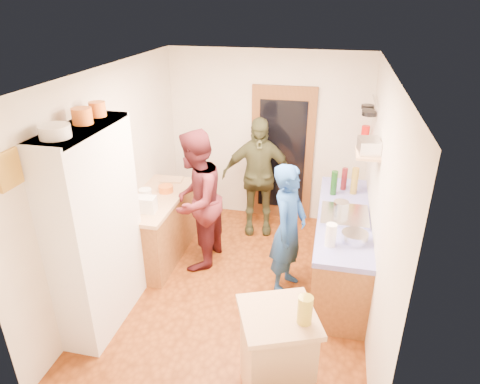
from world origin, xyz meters
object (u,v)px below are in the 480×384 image
(hutch_body, at_px, (96,230))
(person_hob, at_px, (290,231))
(right_counter_base, at_px, (340,248))
(island_base, at_px, (276,357))
(person_left, at_px, (200,200))
(person_back, at_px, (259,177))

(hutch_body, xyz_separation_m, person_hob, (1.89, 0.93, -0.29))
(hutch_body, distance_m, right_counter_base, 2.90)
(hutch_body, bearing_deg, right_counter_base, 27.47)
(island_base, relative_size, person_left, 0.47)
(hutch_body, bearing_deg, island_base, -17.52)
(person_hob, distance_m, person_left, 1.25)
(person_left, bearing_deg, hutch_body, -24.42)
(person_left, relative_size, person_back, 1.04)
(person_hob, bearing_deg, person_back, 39.81)
(person_hob, bearing_deg, person_left, 89.26)
(person_left, bearing_deg, island_base, 38.57)
(hutch_body, height_order, person_left, hutch_body)
(island_base, relative_size, person_back, 0.49)
(person_hob, bearing_deg, hutch_body, 130.99)
(right_counter_base, height_order, person_left, person_left)
(right_counter_base, xyz_separation_m, person_left, (-1.80, -0.04, 0.50))
(right_counter_base, relative_size, person_back, 1.25)
(right_counter_base, relative_size, person_left, 1.20)
(hutch_body, bearing_deg, person_back, 60.25)
(person_hob, distance_m, person_back, 1.45)
(hutch_body, xyz_separation_m, right_counter_base, (2.50, 1.30, -0.68))
(right_counter_base, distance_m, person_left, 1.87)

